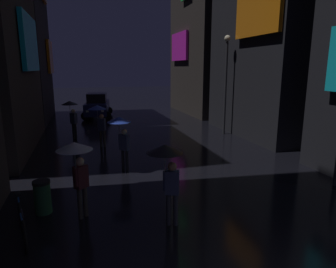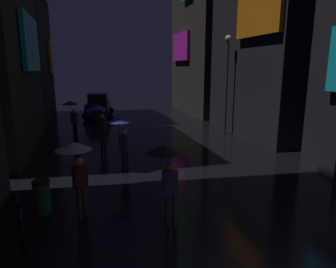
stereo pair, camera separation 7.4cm
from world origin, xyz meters
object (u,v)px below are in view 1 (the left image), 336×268
bicycle_parked_at_storefront (22,224)px  trash_bin (43,197)px  pedestrian_near_crossing_blue (121,129)px  pedestrian_foreground_right_black (167,163)px  pedestrian_midstreet_left_blue (99,114)px  streetlamp_right_far (226,74)px  car_distant (97,106)px  pedestrian_far_right_clear (77,159)px  pedestrian_foreground_left_black (71,109)px

bicycle_parked_at_storefront → trash_bin: 1.31m
pedestrian_near_crossing_blue → pedestrian_foreground_right_black: bearing=-82.9°
pedestrian_midstreet_left_blue → streetlamp_right_far: streetlamp_right_far is taller
pedestrian_midstreet_left_blue → car_distant: pedestrian_midstreet_left_blue is taller
bicycle_parked_at_storefront → streetlamp_right_far: bearing=43.2°
pedestrian_far_right_clear → bicycle_parked_at_storefront: pedestrian_far_right_clear is taller
bicycle_parked_at_storefront → streetlamp_right_far: 13.56m
pedestrian_foreground_right_black → trash_bin: 3.68m
bicycle_parked_at_storefront → car_distant: (2.67, 17.58, 0.54)m
pedestrian_far_right_clear → pedestrian_midstreet_left_blue: same height
bicycle_parked_at_storefront → streetlamp_right_far: streetlamp_right_far is taller
pedestrian_near_crossing_blue → trash_bin: pedestrian_near_crossing_blue is taller
pedestrian_far_right_clear → pedestrian_midstreet_left_blue: size_ratio=1.00×
pedestrian_far_right_clear → streetlamp_right_far: 12.00m
streetlamp_right_far → pedestrian_far_right_clear: bearing=-134.6°
pedestrian_midstreet_left_blue → streetlamp_right_far: 7.65m
pedestrian_far_right_clear → bicycle_parked_at_storefront: size_ratio=1.19×
pedestrian_far_right_clear → streetlamp_right_far: size_ratio=0.37×
bicycle_parked_at_storefront → pedestrian_foreground_left_black: bearing=85.1°
pedestrian_foreground_right_black → streetlamp_right_far: size_ratio=0.37×
pedestrian_foreground_left_black → pedestrian_near_crossing_blue: bearing=-72.6°
pedestrian_foreground_right_black → pedestrian_far_right_clear: 2.30m
pedestrian_foreground_right_black → streetlamp_right_far: (6.21, 9.34, 1.88)m
pedestrian_foreground_left_black → pedestrian_foreground_right_black: (2.50, -10.63, 0.00)m
pedestrian_near_crossing_blue → pedestrian_foreground_left_black: size_ratio=1.00×
car_distant → pedestrian_foreground_right_black: bearing=-87.7°
pedestrian_foreground_left_black → bicycle_parked_at_storefront: bearing=-94.9°
pedestrian_foreground_left_black → streetlamp_right_far: bearing=-8.4°
pedestrian_far_right_clear → streetlamp_right_far: bearing=45.4°
pedestrian_foreground_right_black → pedestrian_midstreet_left_blue: same height
pedestrian_foreground_left_black → trash_bin: 9.13m
pedestrian_far_right_clear → trash_bin: pedestrian_far_right_clear is taller
pedestrian_midstreet_left_blue → bicycle_parked_at_storefront: size_ratio=1.19×
pedestrian_near_crossing_blue → pedestrian_far_right_clear: same height
pedestrian_midstreet_left_blue → bicycle_parked_at_storefront: 8.42m
pedestrian_foreground_left_black → pedestrian_midstreet_left_blue: (1.37, -2.30, 0.00)m
pedestrian_foreground_left_black → car_distant: bearing=76.2°
pedestrian_foreground_right_black → car_distant: size_ratio=0.49×
streetlamp_right_far → pedestrian_near_crossing_blue: bearing=-143.9°
pedestrian_foreground_right_black → pedestrian_midstreet_left_blue: bearing=97.7°
pedestrian_foreground_left_black → pedestrian_midstreet_left_blue: bearing=-59.2°
pedestrian_near_crossing_blue → streetlamp_right_far: 8.58m
streetlamp_right_far → car_distant: bearing=129.1°
pedestrian_foreground_right_black → bicycle_parked_at_storefront: (-3.39, 0.32, -1.28)m
pedestrian_near_crossing_blue → streetlamp_right_far: streetlamp_right_far is taller
pedestrian_near_crossing_blue → car_distant: (-0.17, 13.48, -0.74)m
car_distant → trash_bin: (-2.36, -16.30, -0.46)m
pedestrian_far_right_clear → trash_bin: bearing=145.2°
bicycle_parked_at_storefront → streetlamp_right_far: (9.60, 9.03, 3.16)m
pedestrian_midstreet_left_blue → streetlamp_right_far: bearing=7.9°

